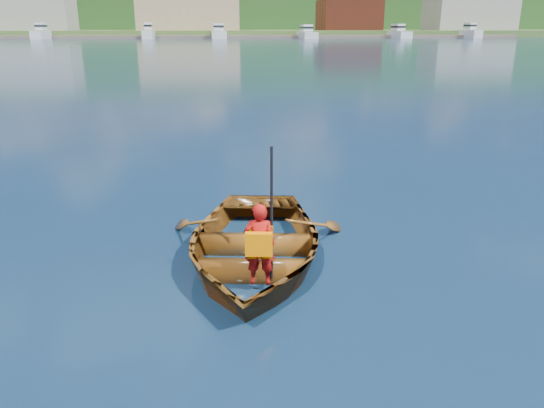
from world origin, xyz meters
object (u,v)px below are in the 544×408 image
at_px(rowboat, 253,244).
at_px(marina_yachts, 226,33).
at_px(child_paddler, 260,244).
at_px(dock, 241,37).

bearing_deg(rowboat, marina_yachts, 87.66).
height_order(child_paddler, dock, child_paddler).
bearing_deg(marina_yachts, rowboat, -92.34).
bearing_deg(rowboat, dock, 86.03).
relative_size(rowboat, marina_yachts, 0.03).
bearing_deg(rowboat, child_paddler, -89.37).
xyz_separation_m(child_paddler, dock, (10.30, 149.37, -0.26)).
relative_size(rowboat, child_paddler, 2.50).
relative_size(dock, marina_yachts, 1.13).
distance_m(dock, marina_yachts, 6.54).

